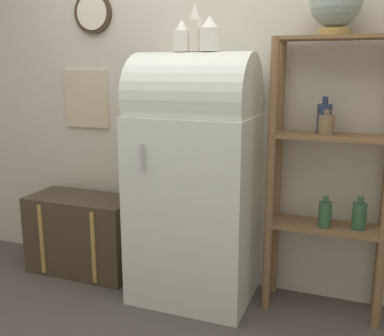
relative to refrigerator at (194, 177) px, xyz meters
The scene contains 9 objects.
ground_plane 0.86m from the refrigerator, 89.99° to the right, with size 12.00×12.00×0.00m, color #4C4742.
wall_back 0.62m from the refrigerator, 91.16° to the left, with size 7.00×0.09×2.70m.
refrigerator is the anchor object (origin of this frame).
suitcase_trunk 1.05m from the refrigerator, behind, with size 0.79×0.40×0.57m.
shelf_unit 0.83m from the refrigerator, ahead, with size 0.70×0.28×1.67m.
globe 1.30m from the refrigerator, ahead, with size 0.28×0.28×0.32m.
vase_left 0.86m from the refrigerator, behind, with size 0.10×0.10×0.19m.
vase_center 0.90m from the refrigerator, ahead, with size 0.08×0.08×0.28m.
vase_right 0.87m from the refrigerator, ahead, with size 0.12×0.12×0.20m.
Camera 1 is at (0.98, -2.32, 1.50)m, focal length 42.00 mm.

